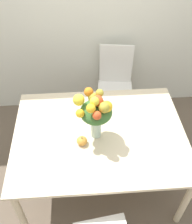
{
  "coord_description": "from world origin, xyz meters",
  "views": [
    {
      "loc": [
        -0.14,
        -1.54,
        2.54
      ],
      "look_at": [
        -0.03,
        -0.02,
        1.03
      ],
      "focal_mm": 42.0,
      "sensor_mm": 36.0,
      "label": 1
    }
  ],
  "objects": [
    {
      "name": "ground_plane",
      "position": [
        0.0,
        0.0,
        0.0
      ],
      "size": [
        12.0,
        12.0,
        0.0
      ],
      "primitive_type": "plane",
      "color": "brown"
    },
    {
      "name": "wall_back",
      "position": [
        0.0,
        1.26,
        1.35
      ],
      "size": [
        8.0,
        0.06,
        2.7
      ],
      "color": "silver",
      "rests_on": "ground_plane"
    },
    {
      "name": "dining_table",
      "position": [
        0.0,
        0.0,
        0.67
      ],
      "size": [
        1.55,
        1.17,
        0.74
      ],
      "color": "beige",
      "rests_on": "ground_plane"
    },
    {
      "name": "flower_vase",
      "position": [
        -0.04,
        -0.02,
        1.04
      ],
      "size": [
        0.32,
        0.34,
        0.48
      ],
      "color": "#B2CCBC",
      "rests_on": "dining_table"
    },
    {
      "name": "pumpkin",
      "position": [
        -0.16,
        -0.11,
        0.78
      ],
      "size": [
        0.09,
        0.09,
        0.08
      ],
      "color": "gold",
      "rests_on": "dining_table"
    },
    {
      "name": "dining_chair_near_window",
      "position": [
        0.27,
        0.97,
        0.5
      ],
      "size": [
        0.47,
        0.47,
        0.98
      ],
      "rotation": [
        0.0,
        0.0,
        -0.12
      ],
      "color": "white",
      "rests_on": "ground_plane"
    }
  ]
}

